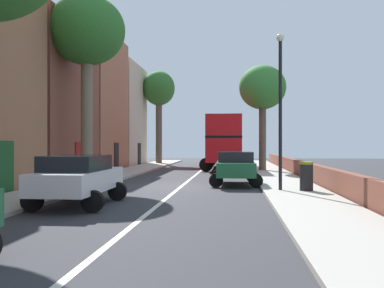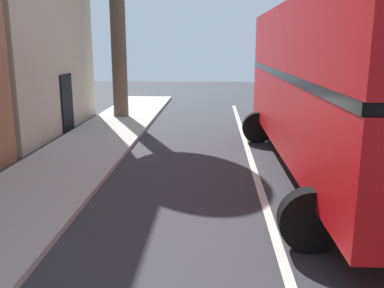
{
  "view_description": "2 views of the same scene",
  "coord_description": "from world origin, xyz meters",
  "views": [
    {
      "loc": [
        2.41,
        -20.04,
        1.95
      ],
      "look_at": [
        -0.53,
        10.52,
        1.99
      ],
      "focal_mm": 40.21,
      "sensor_mm": 36.0,
      "label": 1
    },
    {
      "loc": [
        -1.06,
        4.71,
        3.14
      ],
      "look_at": [
        -1.39,
        11.16,
        1.62
      ],
      "focal_mm": 39.69,
      "sensor_mm": 36.0,
      "label": 2
    }
  ],
  "objects": [
    {
      "name": "double_decker_bus",
      "position": [
        1.7,
        14.69,
        2.35
      ],
      "size": [
        3.63,
        11.12,
        4.06
      ],
      "color": "red",
      "rests_on": "ground"
    }
  ]
}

